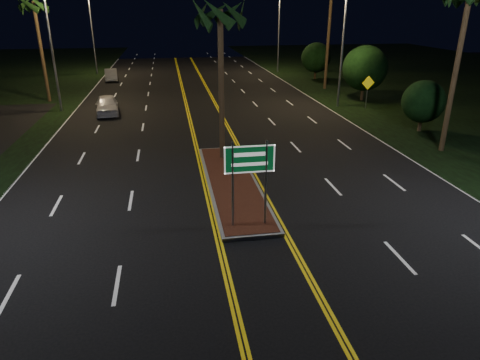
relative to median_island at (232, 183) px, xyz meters
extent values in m
plane|color=black|center=(0.00, -7.00, -0.08)|extent=(120.00, 120.00, 0.00)
cube|color=gray|center=(0.00, 0.00, -0.01)|extent=(2.25, 10.25, 0.15)
cube|color=#592819|center=(0.00, 0.00, 0.08)|extent=(2.00, 10.00, 0.02)
cylinder|color=gray|center=(-0.60, -4.20, 1.67)|extent=(0.08, 0.08, 3.20)
cylinder|color=gray|center=(0.60, -4.20, 1.67)|extent=(0.08, 0.08, 3.20)
cube|color=#07471E|center=(0.00, -4.20, 2.62)|extent=(1.80, 0.04, 1.00)
cube|color=white|center=(0.00, -4.22, 2.62)|extent=(1.80, 0.01, 1.00)
cylinder|color=gray|center=(-11.00, 17.00, 4.42)|extent=(0.18, 0.18, 9.00)
cylinder|color=gray|center=(-11.00, 37.00, 4.42)|extent=(0.18, 0.18, 9.00)
cylinder|color=gray|center=(11.00, 15.00, 4.42)|extent=(0.18, 0.18, 9.00)
cylinder|color=gray|center=(11.00, 35.00, 4.42)|extent=(0.18, 0.18, 9.00)
cylinder|color=#382819|center=(0.00, 3.50, 3.67)|extent=(0.28, 0.28, 7.50)
cylinder|color=#382819|center=(-12.80, 21.00, 3.92)|extent=(0.28, 0.28, 8.00)
cylinder|color=#382819|center=(12.50, 3.00, 4.17)|extent=(0.28, 0.28, 8.50)
cylinder|color=#382819|center=(12.80, 23.00, 4.67)|extent=(0.28, 0.28, 9.50)
cylinder|color=#382819|center=(13.50, 7.00, 0.37)|extent=(0.24, 0.24, 0.90)
sphere|color=black|center=(13.50, 7.00, 1.87)|extent=(2.70, 2.70, 2.70)
cylinder|color=#382819|center=(14.00, 17.00, 0.55)|extent=(0.24, 0.24, 1.26)
sphere|color=black|center=(14.00, 17.00, 2.65)|extent=(3.78, 3.78, 3.78)
cylinder|color=#382819|center=(13.80, 29.00, 0.46)|extent=(0.24, 0.24, 1.08)
sphere|color=black|center=(13.80, 29.00, 2.26)|extent=(3.24, 3.24, 3.24)
imported|color=silver|center=(-7.29, 15.36, 0.72)|extent=(2.63, 5.03, 1.60)
imported|color=silver|center=(-8.75, 31.78, 0.63)|extent=(2.32, 4.45, 1.42)
cylinder|color=gray|center=(13.00, 14.04, 1.02)|extent=(0.07, 0.07, 2.22)
cube|color=yellow|center=(13.00, 14.02, 1.93)|extent=(1.07, 0.13, 1.07)
camera|label=1|loc=(-2.65, -17.98, 7.55)|focal=32.00mm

